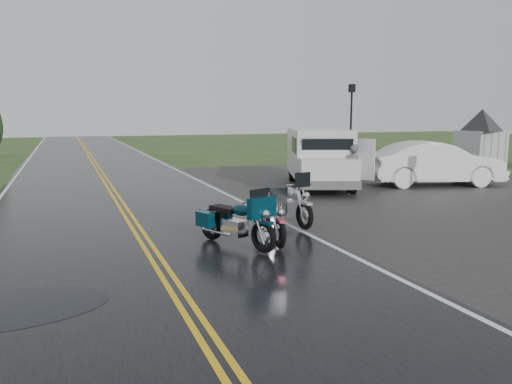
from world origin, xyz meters
TOP-DOWN VIEW (x-y plane):
  - ground at (0.00, 0.00)m, footprint 120.00×120.00m
  - road at (0.00, 10.00)m, footprint 8.00×100.00m
  - parking_pad at (11.00, 5.00)m, footprint 14.00×24.00m
  - visitor_center at (20.00, 12.00)m, footprint 16.00×10.00m
  - motorcycle_red at (2.61, 0.08)m, footprint 1.05×2.27m
  - motorcycle_teal at (2.15, -0.11)m, footprint 1.70×2.43m
  - motorcycle_silver at (3.89, 1.47)m, footprint 1.12×2.47m
  - van_white at (6.40, 6.77)m, footprint 4.23×6.47m
  - person_at_van at (8.14, 6.12)m, footprint 0.75×0.58m
  - sedan_white at (12.48, 6.87)m, footprint 5.72×3.22m
  - lamp_post_far_right at (13.09, 14.33)m, footprint 0.39×0.39m

SIDE VIEW (x-z plane):
  - ground at x=0.00m, z-range 0.00..0.00m
  - parking_pad at x=11.00m, z-range 0.00..0.03m
  - road at x=0.00m, z-range 0.00..0.04m
  - motorcycle_red at x=2.61m, z-range 0.00..1.29m
  - motorcycle_teal at x=2.15m, z-range 0.00..1.36m
  - motorcycle_silver at x=3.89m, z-range 0.00..1.41m
  - sedan_white at x=12.48m, z-range 0.00..1.79m
  - person_at_van at x=8.14m, z-range 0.00..1.82m
  - van_white at x=6.40m, z-range 0.00..2.38m
  - lamp_post_far_right at x=13.09m, z-range 0.00..4.57m
  - visitor_center at x=20.00m, z-range 0.00..4.80m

